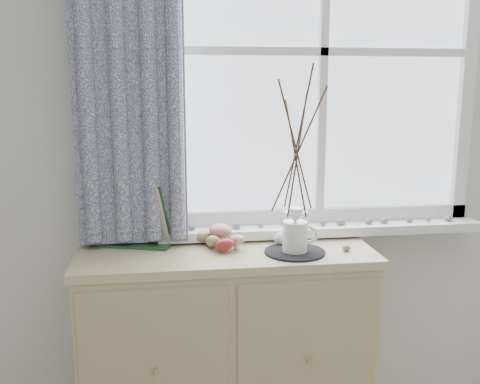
{
  "coord_description": "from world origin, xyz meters",
  "views": [
    {
      "loc": [
        -0.38,
        -0.32,
        1.51
      ],
      "look_at": [
        -0.1,
        1.7,
        1.1
      ],
      "focal_mm": 40.0,
      "sensor_mm": 36.0,
      "label": 1
    }
  ],
  "objects_px": {
    "twig_pitcher": "(297,146)",
    "toadstool_cluster": "(224,233)",
    "sideboard": "(227,347)",
    "botanical_book": "(130,216)"
  },
  "relations": [
    {
      "from": "twig_pitcher",
      "to": "toadstool_cluster",
      "type": "bearing_deg",
      "value": 176.56
    },
    {
      "from": "sideboard",
      "to": "toadstool_cluster",
      "type": "bearing_deg",
      "value": 90.45
    },
    {
      "from": "sideboard",
      "to": "toadstool_cluster",
      "type": "height_order",
      "value": "toadstool_cluster"
    },
    {
      "from": "botanical_book",
      "to": "toadstool_cluster",
      "type": "xyz_separation_m",
      "value": [
        0.38,
        -0.03,
        -0.08
      ]
    },
    {
      "from": "sideboard",
      "to": "botanical_book",
      "type": "height_order",
      "value": "botanical_book"
    },
    {
      "from": "toadstool_cluster",
      "to": "twig_pitcher",
      "type": "xyz_separation_m",
      "value": [
        0.27,
        -0.13,
        0.37
      ]
    },
    {
      "from": "toadstool_cluster",
      "to": "twig_pitcher",
      "type": "relative_size",
      "value": 0.2
    },
    {
      "from": "botanical_book",
      "to": "sideboard",
      "type": "bearing_deg",
      "value": 4.46
    },
    {
      "from": "botanical_book",
      "to": "twig_pitcher",
      "type": "height_order",
      "value": "twig_pitcher"
    },
    {
      "from": "sideboard",
      "to": "toadstool_cluster",
      "type": "xyz_separation_m",
      "value": [
        -0.0,
        0.06,
        0.48
      ]
    }
  ]
}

